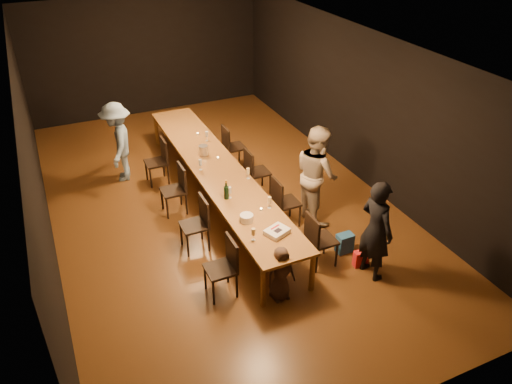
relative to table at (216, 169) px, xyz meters
name	(u,v)px	position (x,y,z in m)	size (l,w,h in m)	color
ground	(218,201)	(0.00, 0.00, -0.70)	(10.00, 10.00, 0.00)	#452511
room_shell	(213,99)	(0.00, 0.00, 1.38)	(6.04, 10.04, 3.02)	black
table	(216,169)	(0.00, 0.00, 0.00)	(0.90, 6.00, 0.75)	brown
chair_right_0	(322,239)	(0.85, -2.40, -0.24)	(0.42, 0.42, 0.93)	black
chair_right_1	(286,202)	(0.85, -1.20, -0.24)	(0.42, 0.42, 0.93)	black
chair_right_2	(258,171)	(0.85, 0.00, -0.24)	(0.42, 0.42, 0.93)	black
chair_right_3	(234,146)	(0.85, 1.20, -0.24)	(0.42, 0.42, 0.93)	black
chair_left_0	(220,269)	(-0.85, -2.40, -0.24)	(0.42, 0.42, 0.93)	black
chair_left_1	(194,225)	(-0.85, -1.20, -0.24)	(0.42, 0.42, 0.93)	black
chair_left_2	(173,190)	(-0.85, 0.00, -0.24)	(0.42, 0.42, 0.93)	black
chair_left_3	(156,162)	(-0.85, 1.20, -0.24)	(0.42, 0.42, 0.93)	black
woman_birthday	(376,230)	(1.43, -2.95, 0.12)	(0.60, 0.40, 1.65)	black
woman_tan	(317,174)	(1.42, -1.21, 0.19)	(0.87, 0.68, 1.79)	tan
man_blue	(118,142)	(-1.46, 1.66, 0.12)	(1.06, 0.61, 1.64)	#7C9DC0
child	(281,274)	(-0.09, -2.84, -0.26)	(0.43, 0.28, 0.88)	#422F25
gift_bag_red	(361,258)	(1.40, -2.73, -0.56)	(0.23, 0.13, 0.27)	red
gift_bag_blue	(345,243)	(1.36, -2.31, -0.53)	(0.27, 0.18, 0.33)	#235B9B
birthday_cake	(277,232)	(0.10, -2.32, 0.09)	(0.41, 0.37, 0.08)	white
plate_stack	(247,218)	(-0.18, -1.84, 0.11)	(0.21, 0.21, 0.12)	white
champagne_bottle	(226,189)	(-0.22, -1.09, 0.22)	(0.08, 0.08, 0.35)	black
ice_bucket	(203,150)	(-0.05, 0.56, 0.15)	(0.18, 0.18, 0.20)	#B8B9BD
wineglass_0	(253,234)	(-0.29, -2.32, 0.15)	(0.06, 0.06, 0.21)	beige
wineglass_1	(269,202)	(0.30, -1.64, 0.15)	(0.06, 0.06, 0.21)	beige
wineglass_2	(230,193)	(-0.17, -1.10, 0.15)	(0.06, 0.06, 0.21)	silver
wineglass_3	(248,173)	(0.37, -0.63, 0.15)	(0.06, 0.06, 0.21)	beige
wineglass_4	(200,165)	(-0.29, 0.03, 0.15)	(0.06, 0.06, 0.21)	silver
wineglass_5	(207,136)	(0.23, 1.13, 0.15)	(0.06, 0.06, 0.21)	silver
tealight_near	(261,209)	(0.15, -1.65, 0.06)	(0.05, 0.05, 0.03)	#B2B7B2
tealight_mid	(218,158)	(0.15, 0.30, 0.06)	(0.05, 0.05, 0.03)	#B2B7B2
tealight_far	(198,134)	(0.15, 1.50, 0.06)	(0.05, 0.05, 0.03)	#B2B7B2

